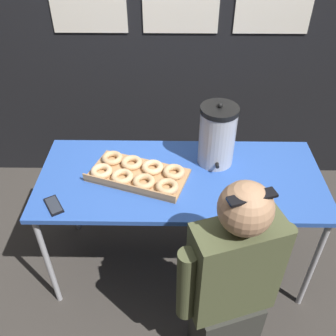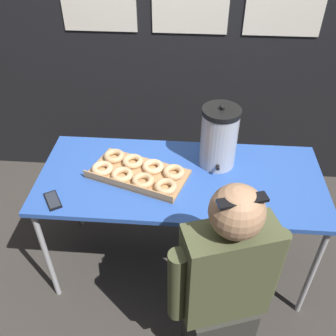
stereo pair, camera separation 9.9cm
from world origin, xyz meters
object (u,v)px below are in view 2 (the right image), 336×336
donut_box (138,172)px  cell_phone (53,200)px  coffee_urn (219,137)px  person_seated (224,288)px

donut_box → cell_phone: bearing=-131.3°
donut_box → coffee_urn: (0.44, 0.15, 0.16)m
coffee_urn → cell_phone: size_ratio=2.53×
donut_box → person_seated: person_seated is taller
coffee_urn → cell_phone: 0.95m
coffee_urn → person_seated: 0.79m
donut_box → coffee_urn: 0.49m
coffee_urn → person_seated: person_seated is taller
cell_phone → coffee_urn: bearing=-7.8°
donut_box → cell_phone: donut_box is taller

